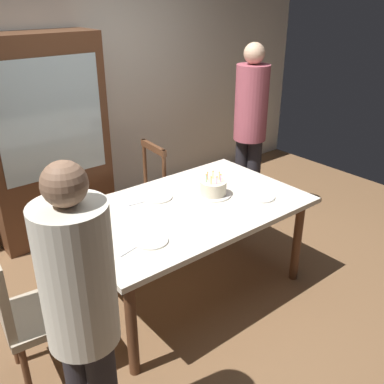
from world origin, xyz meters
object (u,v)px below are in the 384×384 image
Objects in this scene: plate_near_celebrant at (151,241)px; plate_far_side at (158,197)px; birthday_cake at (213,189)px; chair_upholstered at (24,308)px; person_guest at (250,123)px; dining_table at (187,215)px; chair_spindle_back at (139,198)px; plate_near_guest at (261,197)px; person_celebrant at (82,312)px; china_cabinet at (46,141)px.

plate_near_celebrant and plate_far_side have the same top height.
birthday_cake reaches higher than plate_near_celebrant.
person_guest is at bearing 14.70° from chair_upholstered.
dining_table is 1.29m from chair_upholstered.
plate_near_guest is at bearing -69.92° from chair_spindle_back.
person_celebrant reaches higher than plate_far_side.
birthday_cake is at bearing 28.33° from person_celebrant.
plate_far_side is at bearing 109.77° from dining_table.
dining_table is at bearing 32.95° from person_celebrant.
person_guest is at bearing -13.53° from chair_spindle_back.
person_celebrant reaches higher than chair_spindle_back.
chair_spindle_back is (-0.41, 1.11, -0.31)m from plate_near_guest.
dining_table is 0.28m from plate_far_side.
plate_near_celebrant is 0.92m from person_celebrant.
plate_near_guest is (0.53, -0.25, 0.08)m from dining_table.
chair_spindle_back is at bearing 50.98° from person_celebrant.
person_celebrant reaches higher than dining_table.
birthday_cake is 1.27× the size of plate_far_side.
person_celebrant is (-1.13, -1.03, 0.17)m from plate_far_side.
plate_near_celebrant is 0.23× the size of chair_spindle_back.
plate_far_side is 0.13× the size of person_celebrant.
chair_upholstered is at bearing -146.05° from chair_spindle_back.
chair_upholstered is 0.50× the size of china_cabinet.
person_celebrant is 2.84m from person_guest.
plate_near_guest is at bearing -131.40° from person_guest.
birthday_cake is at bearing 134.17° from plate_near_guest.
chair_upholstered is at bearing -165.30° from person_guest.
person_guest is at bearing 48.60° from plate_near_guest.
china_cabinet reaches higher than dining_table.
chair_spindle_back reaches higher than plate_near_celebrant.
person_guest is (1.00, 0.57, 0.21)m from birthday_cake.
plate_near_celebrant is (-0.77, -0.26, -0.05)m from birthday_cake.
china_cabinet reaches higher than chair_upholstered.
plate_far_side is at bearing 15.29° from chair_upholstered.
plate_near_guest is 0.12× the size of person_guest.
china_cabinet is at bearing 150.29° from person_guest.
china_cabinet is (0.79, 2.34, 0.01)m from person_celebrant.
china_cabinet is (0.86, 1.64, 0.42)m from chair_upholstered.
plate_near_guest is 0.13× the size of person_celebrant.
plate_near_celebrant is 1.31m from chair_spindle_back.
person_guest is (1.76, 0.84, 0.26)m from plate_near_celebrant.
birthday_cake is at bearing -79.94° from chair_spindle_back.
birthday_cake is at bearing 3.46° from dining_table.
plate_near_celebrant is 0.12× the size of person_guest.
chair_spindle_back is 2.18m from person_celebrant.
person_guest reaches higher than dining_table.
chair_spindle_back reaches higher than dining_table.
china_cabinet is (-0.70, 1.54, 0.14)m from birthday_cake.
chair_spindle_back is at bearing 33.95° from chair_upholstered.
dining_table is at bearing -74.85° from china_cabinet.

